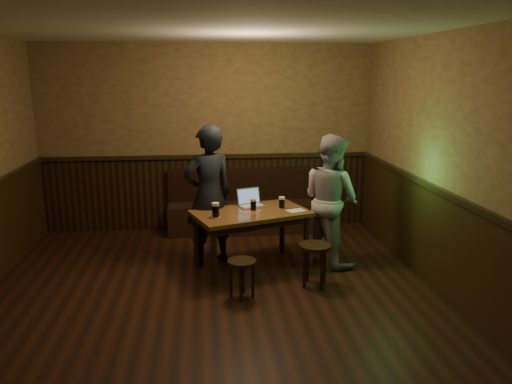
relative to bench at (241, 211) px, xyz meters
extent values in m
cube|color=black|center=(-0.49, -2.75, -0.32)|extent=(5.00, 6.00, 0.02)
cube|color=beige|center=(-0.49, -2.75, 2.50)|extent=(5.00, 6.00, 0.02)
cube|color=olive|center=(-0.49, 0.26, 1.09)|extent=(5.00, 0.02, 2.80)
cube|color=olive|center=(-0.49, -5.76, 1.09)|extent=(5.00, 0.02, 2.80)
cube|color=olive|center=(2.02, -2.75, 1.09)|extent=(0.02, 6.00, 2.80)
cube|color=black|center=(-0.49, 0.23, 0.24)|extent=(4.98, 0.04, 1.10)
cube|color=black|center=(1.99, -2.75, 0.24)|extent=(0.04, 5.98, 1.10)
cube|color=black|center=(-0.49, 0.20, 0.82)|extent=(4.98, 0.06, 0.06)
cube|color=black|center=(1.96, -2.75, 0.82)|extent=(0.06, 5.98, 0.06)
cube|color=black|center=(0.00, -0.04, -0.09)|extent=(2.20, 0.50, 0.45)
cube|color=black|center=(0.00, 0.16, 0.39)|extent=(2.20, 0.10, 0.50)
cube|color=#543A18|center=(0.00, -1.52, 0.39)|extent=(1.54, 1.18, 0.05)
cube|color=black|center=(0.00, -1.52, 0.32)|extent=(1.39, 1.03, 0.08)
cube|color=maroon|center=(0.00, -1.52, 0.42)|extent=(0.34, 0.34, 0.00)
cylinder|color=black|center=(-0.47, -2.01, 0.03)|extent=(0.07, 0.07, 0.68)
cylinder|color=black|center=(-0.67, -1.43, 0.03)|extent=(0.07, 0.07, 0.68)
cylinder|color=black|center=(0.67, -1.62, 0.03)|extent=(0.07, 0.07, 0.68)
cylinder|color=black|center=(0.47, -1.03, 0.03)|extent=(0.07, 0.07, 0.68)
cylinder|color=black|center=(-0.18, -2.34, 0.09)|extent=(0.36, 0.36, 0.04)
cylinder|color=black|center=(-0.06, -2.36, -0.11)|extent=(0.03, 0.03, 0.40)
cylinder|color=black|center=(-0.16, -2.22, -0.11)|extent=(0.03, 0.03, 0.40)
cylinder|color=black|center=(-0.30, -2.32, -0.11)|extent=(0.03, 0.03, 0.40)
cylinder|color=black|center=(-0.20, -2.46, -0.11)|extent=(0.03, 0.03, 0.40)
cylinder|color=black|center=(0.66, -2.13, 0.16)|extent=(0.48, 0.48, 0.04)
cylinder|color=black|center=(0.79, -2.07, -0.08)|extent=(0.04, 0.04, 0.47)
cylinder|color=black|center=(0.61, -2.00, -0.08)|extent=(0.04, 0.04, 0.47)
cylinder|color=black|center=(0.54, -2.18, -0.08)|extent=(0.04, 0.04, 0.47)
cylinder|color=black|center=(0.72, -2.25, -0.08)|extent=(0.04, 0.04, 0.47)
cylinder|color=maroon|center=(-0.43, -1.73, 0.42)|extent=(0.11, 0.11, 0.00)
cylinder|color=silver|center=(-0.43, -1.73, 0.42)|extent=(0.10, 0.10, 0.00)
cylinder|color=black|center=(-0.43, -1.73, 0.49)|extent=(0.08, 0.08, 0.14)
cylinder|color=beige|center=(-0.43, -1.73, 0.58)|extent=(0.09, 0.09, 0.03)
cylinder|color=maroon|center=(0.03, -1.48, 0.42)|extent=(0.10, 0.10, 0.00)
cylinder|color=silver|center=(0.03, -1.48, 0.42)|extent=(0.08, 0.08, 0.00)
cylinder|color=black|center=(0.03, -1.48, 0.48)|extent=(0.07, 0.07, 0.12)
cylinder|color=beige|center=(0.03, -1.48, 0.56)|extent=(0.07, 0.07, 0.03)
cylinder|color=maroon|center=(0.39, -1.43, 0.42)|extent=(0.10, 0.10, 0.00)
cylinder|color=silver|center=(0.39, -1.43, 0.42)|extent=(0.08, 0.08, 0.00)
cylinder|color=black|center=(0.39, -1.43, 0.48)|extent=(0.07, 0.07, 0.12)
cylinder|color=beige|center=(0.39, -1.43, 0.55)|extent=(0.07, 0.07, 0.03)
cube|color=silver|center=(0.03, -1.30, 0.42)|extent=(0.36, 0.30, 0.01)
cube|color=#B2B2B7|center=(0.03, -1.30, 0.43)|extent=(0.32, 0.25, 0.00)
cube|color=silver|center=(0.00, -1.20, 0.53)|extent=(0.31, 0.16, 0.20)
cube|color=slate|center=(0.00, -1.21, 0.53)|extent=(0.28, 0.14, 0.17)
cube|color=silver|center=(0.55, -1.54, 0.42)|extent=(0.26, 0.22, 0.00)
imported|color=black|center=(-0.51, -1.26, 0.57)|extent=(0.76, 0.64, 1.76)
imported|color=gray|center=(1.02, -1.41, 0.51)|extent=(0.93, 1.00, 1.65)
camera|label=1|loc=(-0.56, -7.32, 2.05)|focal=35.00mm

